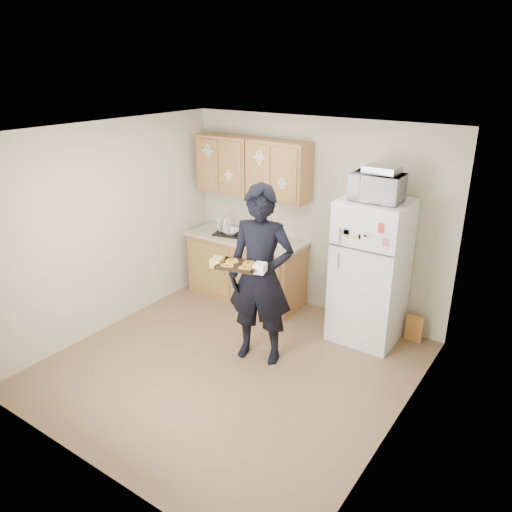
% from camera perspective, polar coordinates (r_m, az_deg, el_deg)
% --- Properties ---
extents(floor, '(3.60, 3.60, 0.00)m').
position_cam_1_polar(floor, '(5.60, -2.88, -12.41)').
color(floor, brown).
rests_on(floor, ground).
extents(ceiling, '(3.60, 3.60, 0.00)m').
position_cam_1_polar(ceiling, '(4.69, -3.46, 13.88)').
color(ceiling, silver).
rests_on(ceiling, wall_back).
extents(wall_back, '(3.60, 0.04, 2.50)m').
position_cam_1_polar(wall_back, '(6.45, 6.66, 4.47)').
color(wall_back, beige).
rests_on(wall_back, floor).
extents(wall_front, '(3.60, 0.04, 2.50)m').
position_cam_1_polar(wall_front, '(3.89, -19.69, -8.56)').
color(wall_front, beige).
rests_on(wall_front, floor).
extents(wall_left, '(0.04, 3.60, 2.50)m').
position_cam_1_polar(wall_left, '(6.22, -16.45, 3.08)').
color(wall_left, beige).
rests_on(wall_left, floor).
extents(wall_right, '(0.04, 3.60, 2.50)m').
position_cam_1_polar(wall_right, '(4.25, 16.60, -5.54)').
color(wall_right, beige).
rests_on(wall_right, floor).
extents(refrigerator, '(0.75, 0.70, 1.70)m').
position_cam_1_polar(refrigerator, '(5.89, 12.93, -1.73)').
color(refrigerator, white).
rests_on(refrigerator, floor).
extents(base_cabinet, '(1.60, 0.60, 0.86)m').
position_cam_1_polar(base_cabinet, '(6.89, -1.13, -1.51)').
color(base_cabinet, '#9C5B35').
rests_on(base_cabinet, floor).
extents(countertop, '(1.64, 0.64, 0.04)m').
position_cam_1_polar(countertop, '(6.73, -1.16, 2.02)').
color(countertop, tan).
rests_on(countertop, base_cabinet).
extents(upper_cab_left, '(0.80, 0.33, 0.75)m').
position_cam_1_polar(upper_cab_left, '(6.82, -3.32, 10.49)').
color(upper_cab_left, '#9C5B35').
rests_on(upper_cab_left, wall_back).
extents(upper_cab_right, '(0.80, 0.33, 0.75)m').
position_cam_1_polar(upper_cab_right, '(6.36, 2.62, 9.70)').
color(upper_cab_right, '#9C5B35').
rests_on(upper_cab_right, wall_back).
extents(cereal_box, '(0.20, 0.07, 0.32)m').
position_cam_1_polar(cereal_box, '(6.26, 17.64, -7.85)').
color(cereal_box, gold).
rests_on(cereal_box, floor).
extents(person, '(0.82, 0.64, 1.97)m').
position_cam_1_polar(person, '(5.29, 0.54, -2.31)').
color(person, black).
rests_on(person, floor).
extents(baking_tray, '(0.47, 0.39, 0.04)m').
position_cam_1_polar(baking_tray, '(5.03, -2.04, -1.15)').
color(baking_tray, black).
rests_on(baking_tray, person).
extents(pizza_front_left, '(0.14, 0.14, 0.02)m').
position_cam_1_polar(pizza_front_left, '(5.00, -3.33, -1.11)').
color(pizza_front_left, orange).
rests_on(pizza_front_left, baking_tray).
extents(pizza_front_right, '(0.14, 0.14, 0.02)m').
position_cam_1_polar(pizza_front_right, '(4.94, -1.31, -1.40)').
color(pizza_front_right, orange).
rests_on(pizza_front_right, baking_tray).
extents(pizza_back_left, '(0.14, 0.14, 0.02)m').
position_cam_1_polar(pizza_back_left, '(5.12, -2.75, -0.57)').
color(pizza_back_left, orange).
rests_on(pizza_back_left, baking_tray).
extents(pizza_back_right, '(0.14, 0.14, 0.02)m').
position_cam_1_polar(pizza_back_right, '(5.05, -0.76, -0.84)').
color(pizza_back_right, orange).
rests_on(pizza_back_right, baking_tray).
extents(microwave, '(0.56, 0.39, 0.30)m').
position_cam_1_polar(microwave, '(5.54, 13.67, 7.63)').
color(microwave, white).
rests_on(microwave, refrigerator).
extents(foil_pan, '(0.37, 0.27, 0.08)m').
position_cam_1_polar(foil_pan, '(5.52, 14.20, 9.54)').
color(foil_pan, '#A9A8AF').
rests_on(foil_pan, microwave).
extents(dish_rack, '(0.44, 0.37, 0.16)m').
position_cam_1_polar(dish_rack, '(6.81, -3.09, 3.11)').
color(dish_rack, black).
rests_on(dish_rack, countertop).
extents(bowl, '(0.27, 0.27, 0.06)m').
position_cam_1_polar(bowl, '(6.80, -2.88, 2.82)').
color(bowl, white).
rests_on(bowl, dish_rack).
extents(soap_bottle, '(0.10, 0.10, 0.17)m').
position_cam_1_polar(soap_bottle, '(6.28, 2.98, 1.60)').
color(soap_bottle, white).
rests_on(soap_bottle, countertop).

